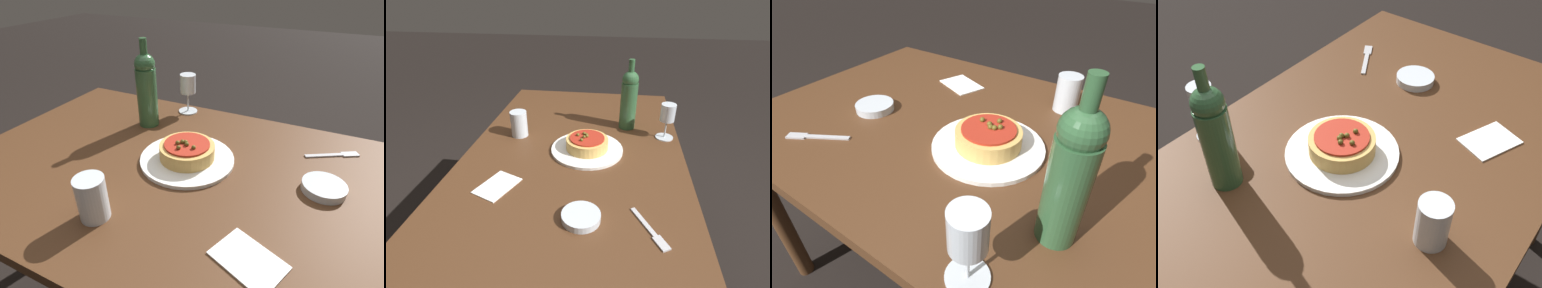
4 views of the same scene
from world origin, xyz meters
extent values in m
cube|color=#4C2D19|center=(0.00, 0.00, 0.75)|extent=(1.45, 0.89, 0.03)
cylinder|color=#4C2D19|center=(0.67, -0.39, 0.37)|extent=(0.06, 0.06, 0.73)
cylinder|color=white|center=(0.03, -0.05, 0.77)|extent=(0.30, 0.30, 0.01)
cylinder|color=tan|center=(0.03, -0.05, 0.80)|extent=(0.17, 0.17, 0.04)
cylinder|color=#A82819|center=(0.03, -0.05, 0.83)|extent=(0.14, 0.14, 0.01)
sphere|color=brown|center=(0.03, -0.04, 0.83)|extent=(0.01, 0.01, 0.01)
sphere|color=brown|center=(0.05, -0.05, 0.83)|extent=(0.01, 0.01, 0.01)
sphere|color=brown|center=(0.06, -0.04, 0.83)|extent=(0.01, 0.01, 0.01)
sphere|color=brown|center=(0.00, -0.03, 0.83)|extent=(0.01, 0.01, 0.01)
sphere|color=brown|center=(0.04, -0.05, 0.83)|extent=(0.01, 0.01, 0.01)
sphere|color=brown|center=(0.04, -0.01, 0.83)|extent=(0.01, 0.01, 0.01)
cylinder|color=silver|center=(0.19, -0.38, 0.77)|extent=(0.08, 0.08, 0.00)
cylinder|color=silver|center=(0.19, -0.38, 0.81)|extent=(0.01, 0.01, 0.08)
cylinder|color=silver|center=(0.19, -0.38, 0.89)|extent=(0.06, 0.06, 0.08)
cylinder|color=#2D5633|center=(0.28, -0.22, 0.87)|extent=(0.08, 0.08, 0.22)
sphere|color=#2D5633|center=(0.28, -0.22, 1.00)|extent=(0.07, 0.07, 0.07)
cylinder|color=#2D5633|center=(0.28, -0.22, 1.05)|extent=(0.03, 0.03, 0.07)
cylinder|color=silver|center=(0.13, 0.27, 0.82)|extent=(0.07, 0.07, 0.12)
cylinder|color=silver|center=(-0.37, -0.08, 0.78)|extent=(0.12, 0.12, 0.02)
cube|color=#B7B7BC|center=(-0.36, -0.26, 0.77)|extent=(0.12, 0.07, 0.00)
cube|color=#B7B7BC|center=(-0.44, -0.31, 0.77)|extent=(0.06, 0.05, 0.00)
cube|color=white|center=(-0.25, 0.23, 0.77)|extent=(0.18, 0.15, 0.00)
camera|label=1|loc=(-0.32, 0.66, 1.30)|focal=28.00mm
camera|label=2|loc=(-1.04, -0.16, 1.41)|focal=28.00mm
camera|label=3|loc=(0.34, -0.61, 1.24)|focal=28.00mm
camera|label=4|loc=(0.70, 0.49, 1.57)|focal=42.00mm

